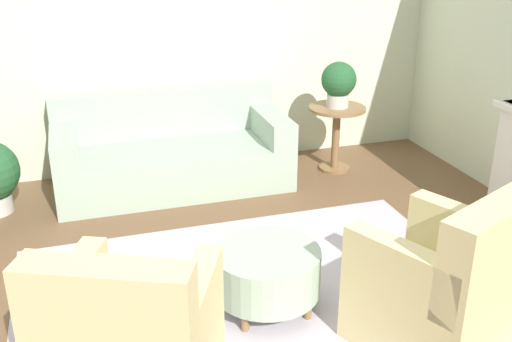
{
  "coord_description": "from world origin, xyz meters",
  "views": [
    {
      "loc": [
        -1.05,
        -3.28,
        2.4
      ],
      "look_at": [
        0.15,
        0.55,
        0.75
      ],
      "focal_mm": 42.0,
      "sensor_mm": 36.0,
      "label": 1
    }
  ],
  "objects_px": {
    "couch": "(172,154)",
    "ottoman_table": "(267,271)",
    "potted_plant_on_side_table": "(339,82)",
    "side_table": "(336,127)",
    "armchair_right": "(443,289)"
  },
  "relations": [
    {
      "from": "couch",
      "to": "ottoman_table",
      "type": "height_order",
      "value": "couch"
    },
    {
      "from": "potted_plant_on_side_table",
      "to": "side_table",
      "type": "bearing_deg",
      "value": 0.0
    },
    {
      "from": "ottoman_table",
      "to": "side_table",
      "type": "distance_m",
      "value": 2.6
    },
    {
      "from": "armchair_right",
      "to": "couch",
      "type": "bearing_deg",
      "value": 110.7
    },
    {
      "from": "ottoman_table",
      "to": "potted_plant_on_side_table",
      "type": "height_order",
      "value": "potted_plant_on_side_table"
    },
    {
      "from": "ottoman_table",
      "to": "potted_plant_on_side_table",
      "type": "distance_m",
      "value": 2.67
    },
    {
      "from": "couch",
      "to": "potted_plant_on_side_table",
      "type": "distance_m",
      "value": 1.81
    },
    {
      "from": "potted_plant_on_side_table",
      "to": "ottoman_table",
      "type": "bearing_deg",
      "value": -124.42
    },
    {
      "from": "couch",
      "to": "potted_plant_on_side_table",
      "type": "bearing_deg",
      "value": -3.99
    },
    {
      "from": "side_table",
      "to": "potted_plant_on_side_table",
      "type": "bearing_deg",
      "value": 0.0
    },
    {
      "from": "side_table",
      "to": "potted_plant_on_side_table",
      "type": "xyz_separation_m",
      "value": [
        0.0,
        0.0,
        0.47
      ]
    },
    {
      "from": "couch",
      "to": "armchair_right",
      "type": "height_order",
      "value": "armchair_right"
    },
    {
      "from": "ottoman_table",
      "to": "armchair_right",
      "type": "bearing_deg",
      "value": -38.07
    },
    {
      "from": "potted_plant_on_side_table",
      "to": "armchair_right",
      "type": "bearing_deg",
      "value": -101.72
    },
    {
      "from": "side_table",
      "to": "ottoman_table",
      "type": "bearing_deg",
      "value": -124.42
    }
  ]
}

